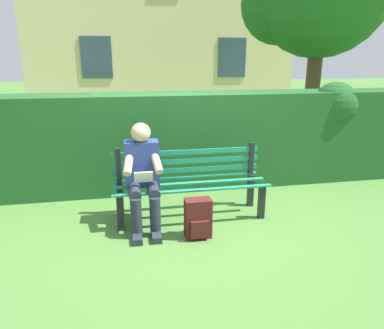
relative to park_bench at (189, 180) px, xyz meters
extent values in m
plane|color=#477533|center=(0.00, 0.09, -0.44)|extent=(60.00, 60.00, 0.00)
cube|color=black|center=(-0.83, 0.28, -0.23)|extent=(0.07, 0.07, 0.42)
cube|color=black|center=(0.83, 0.28, -0.23)|extent=(0.07, 0.07, 0.42)
cube|color=black|center=(-0.83, -0.10, -0.23)|extent=(0.07, 0.07, 0.42)
cube|color=black|center=(0.83, -0.10, -0.23)|extent=(0.07, 0.07, 0.42)
cube|color=#1E8460|center=(0.00, -0.15, 0.00)|extent=(1.82, 0.06, 0.02)
cube|color=#1E8460|center=(0.00, 0.09, 0.00)|extent=(1.82, 0.06, 0.02)
cube|color=#1E8460|center=(0.00, 0.33, 0.00)|extent=(1.82, 0.06, 0.02)
cube|color=black|center=(-0.83, -0.14, 0.20)|extent=(0.06, 0.06, 0.39)
cube|color=black|center=(0.83, -0.14, 0.20)|extent=(0.06, 0.06, 0.39)
cube|color=#1E8460|center=(0.00, -0.14, 0.09)|extent=(1.82, 0.02, 0.06)
cube|color=#1E8460|center=(0.00, -0.14, 0.20)|extent=(1.82, 0.02, 0.06)
cube|color=#1E8460|center=(0.00, -0.14, 0.32)|extent=(1.82, 0.02, 0.06)
cube|color=navy|center=(0.56, 0.07, 0.27)|extent=(0.38, 0.22, 0.52)
sphere|color=#D8AD8C|center=(0.56, 0.09, 0.62)|extent=(0.22, 0.22, 0.22)
cylinder|color=#232838|center=(0.46, 0.28, 0.03)|extent=(0.13, 0.42, 0.13)
cylinder|color=#232838|center=(0.66, 0.28, 0.03)|extent=(0.13, 0.42, 0.13)
cylinder|color=#232838|center=(0.46, 0.49, -0.22)|extent=(0.12, 0.12, 0.44)
cylinder|color=#232838|center=(0.66, 0.49, -0.22)|extent=(0.12, 0.12, 0.44)
cube|color=#232838|center=(0.46, 0.57, -0.40)|extent=(0.10, 0.24, 0.07)
cube|color=#232838|center=(0.66, 0.57, -0.40)|extent=(0.10, 0.24, 0.07)
cylinder|color=#D8AD8C|center=(0.41, 0.21, 0.33)|extent=(0.14, 0.32, 0.26)
cylinder|color=#D8AD8C|center=(0.71, 0.21, 0.33)|extent=(0.14, 0.32, 0.26)
cube|color=white|center=(0.56, 0.33, 0.19)|extent=(0.20, 0.07, 0.13)
cube|color=#1E5123|center=(-0.49, -1.09, 0.25)|extent=(6.57, 0.77, 1.38)
sphere|color=#1E5123|center=(-2.46, -0.97, 0.73)|extent=(0.70, 0.70, 0.70)
sphere|color=#1E5123|center=(1.15, -1.17, 0.66)|extent=(0.62, 0.62, 0.62)
cylinder|color=brown|center=(-3.03, -2.70, 0.78)|extent=(0.29, 0.29, 2.43)
sphere|color=#236023|center=(-2.39, -3.08, 2.45)|extent=(1.54, 1.54, 1.54)
cube|color=beige|center=(-0.62, -8.90, 2.97)|extent=(8.38, 3.27, 6.82)
cube|color=#334756|center=(-2.72, -7.24, 1.47)|extent=(0.90, 0.04, 1.20)
cube|color=#334756|center=(1.47, -7.24, 1.47)|extent=(0.90, 0.04, 1.20)
cube|color=#4C1919|center=(0.01, 0.59, -0.22)|extent=(0.28, 0.16, 0.43)
cube|color=#4C1919|center=(0.01, 0.69, -0.31)|extent=(0.20, 0.04, 0.19)
cylinder|color=#4C1919|center=(-0.07, 0.50, -0.20)|extent=(0.04, 0.04, 0.26)
cylinder|color=#4C1919|center=(0.10, 0.50, -0.20)|extent=(0.04, 0.04, 0.26)
camera|label=1|loc=(0.71, 3.92, 1.39)|focal=32.64mm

